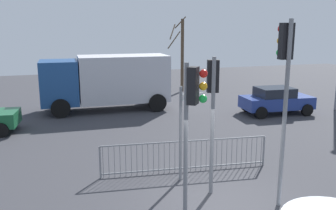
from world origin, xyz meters
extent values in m
plane|color=#38383D|center=(0.00, 0.00, 0.00)|extent=(60.00, 60.00, 0.00)
cylinder|color=slate|center=(-1.01, -0.18, 1.95)|extent=(0.11, 0.11, 3.90)
cube|color=black|center=(-0.88, -0.29, 3.35)|extent=(0.37, 0.39, 0.90)
sphere|color=red|center=(-0.68, -0.44, 3.65)|extent=(0.20, 0.20, 0.20)
sphere|color=orange|center=(-0.68, -0.44, 3.35)|extent=(0.20, 0.20, 0.20)
sphere|color=green|center=(-0.68, -0.44, 3.05)|extent=(0.20, 0.20, 0.20)
cylinder|color=slate|center=(0.12, 0.69, 1.97)|extent=(0.11, 0.11, 3.93)
cube|color=black|center=(0.17, 0.85, 3.38)|extent=(0.37, 0.30, 0.90)
sphere|color=red|center=(0.24, 1.09, 3.68)|extent=(0.20, 0.20, 0.20)
sphere|color=orange|center=(0.24, 1.09, 3.38)|extent=(0.20, 0.20, 0.20)
sphere|color=green|center=(0.24, 1.09, 3.08)|extent=(0.20, 0.20, 0.20)
cylinder|color=slate|center=(1.54, -0.56, 2.46)|extent=(0.11, 0.11, 4.91)
cube|color=black|center=(1.56, -0.40, 4.36)|extent=(0.34, 0.24, 0.90)
sphere|color=red|center=(1.57, -0.15, 4.66)|extent=(0.20, 0.20, 0.20)
sphere|color=orange|center=(1.57, -0.15, 4.36)|extent=(0.20, 0.20, 0.20)
sphere|color=green|center=(1.57, -0.15, 4.06)|extent=(0.20, 0.20, 0.20)
cylinder|color=slate|center=(-0.41, 1.82, 1.49)|extent=(0.09, 0.09, 2.98)
cube|color=white|center=(-0.02, 1.85, 2.63)|extent=(0.70, 0.09, 0.22)
cube|color=slate|center=(-0.02, 2.40, 1.05)|extent=(5.51, 0.68, 0.04)
cube|color=slate|center=(-0.02, 2.40, 0.12)|extent=(5.51, 0.68, 0.04)
cylinder|color=slate|center=(-2.68, 2.71, 0.53)|extent=(0.02, 0.02, 1.05)
cylinder|color=slate|center=(-2.51, 2.69, 0.53)|extent=(0.02, 0.02, 1.05)
cylinder|color=slate|center=(-2.33, 2.67, 0.53)|extent=(0.02, 0.02, 1.05)
cylinder|color=slate|center=(-2.15, 2.65, 0.53)|extent=(0.02, 0.02, 1.05)
cylinder|color=slate|center=(-1.97, 2.63, 0.53)|extent=(0.02, 0.02, 1.05)
cylinder|color=slate|center=(-1.80, 2.61, 0.53)|extent=(0.02, 0.02, 1.05)
cylinder|color=slate|center=(-1.62, 2.59, 0.53)|extent=(0.02, 0.02, 1.05)
cylinder|color=slate|center=(-1.44, 2.57, 0.53)|extent=(0.02, 0.02, 1.05)
cylinder|color=slate|center=(-1.26, 2.55, 0.53)|extent=(0.02, 0.02, 1.05)
cylinder|color=slate|center=(-1.09, 2.53, 0.53)|extent=(0.02, 0.02, 1.05)
cylinder|color=slate|center=(-0.91, 2.50, 0.53)|extent=(0.02, 0.02, 1.05)
cylinder|color=slate|center=(-0.73, 2.48, 0.53)|extent=(0.02, 0.02, 1.05)
cylinder|color=slate|center=(-0.55, 2.46, 0.53)|extent=(0.02, 0.02, 1.05)
cylinder|color=slate|center=(-0.37, 2.44, 0.53)|extent=(0.02, 0.02, 1.05)
cylinder|color=slate|center=(-0.20, 2.42, 0.53)|extent=(0.02, 0.02, 1.05)
cylinder|color=slate|center=(-0.02, 2.40, 0.53)|extent=(0.02, 0.02, 1.05)
cylinder|color=slate|center=(0.16, 2.38, 0.53)|extent=(0.02, 0.02, 1.05)
cylinder|color=slate|center=(0.34, 2.36, 0.53)|extent=(0.02, 0.02, 1.05)
cylinder|color=slate|center=(0.51, 2.34, 0.53)|extent=(0.02, 0.02, 1.05)
cylinder|color=slate|center=(0.69, 2.32, 0.53)|extent=(0.02, 0.02, 1.05)
cylinder|color=slate|center=(0.87, 2.30, 0.53)|extent=(0.02, 0.02, 1.05)
cylinder|color=slate|center=(1.05, 2.28, 0.53)|extent=(0.02, 0.02, 1.05)
cylinder|color=slate|center=(1.23, 2.26, 0.53)|extent=(0.02, 0.02, 1.05)
cylinder|color=slate|center=(1.40, 2.23, 0.53)|extent=(0.02, 0.02, 1.05)
cylinder|color=slate|center=(1.58, 2.21, 0.53)|extent=(0.02, 0.02, 1.05)
cylinder|color=slate|center=(1.76, 2.19, 0.53)|extent=(0.02, 0.02, 1.05)
cylinder|color=slate|center=(1.94, 2.17, 0.53)|extent=(0.02, 0.02, 1.05)
cylinder|color=slate|center=(2.11, 2.15, 0.53)|extent=(0.02, 0.02, 1.05)
cylinder|color=slate|center=(2.29, 2.13, 0.53)|extent=(0.02, 0.02, 1.05)
cylinder|color=slate|center=(2.47, 2.11, 0.53)|extent=(0.02, 0.02, 1.05)
cylinder|color=slate|center=(2.65, 2.09, 0.53)|extent=(0.02, 0.02, 1.05)
cylinder|color=slate|center=(-2.77, 2.72, 0.53)|extent=(0.06, 0.06, 1.05)
cylinder|color=slate|center=(2.74, 2.08, 0.53)|extent=(0.06, 0.06, 1.05)
cube|color=navy|center=(7.63, 8.50, 0.65)|extent=(3.92, 1.99, 0.65)
cube|color=#1E232D|center=(7.48, 8.51, 1.20)|extent=(2.01, 1.64, 0.55)
cylinder|color=black|center=(9.04, 9.24, 0.32)|extent=(0.65, 0.27, 0.64)
cylinder|color=black|center=(8.91, 7.55, 0.32)|extent=(0.65, 0.27, 0.64)
cylinder|color=black|center=(6.35, 9.45, 0.32)|extent=(0.65, 0.27, 0.64)
cylinder|color=black|center=(6.22, 7.76, 0.32)|extent=(0.65, 0.27, 0.64)
cylinder|color=black|center=(-6.06, 10.12, 0.32)|extent=(0.66, 0.30, 0.64)
cylinder|color=black|center=(-6.28, 8.43, 0.32)|extent=(0.66, 0.30, 0.64)
cube|color=silver|center=(-0.10, 12.29, 1.80)|extent=(5.08, 2.56, 2.60)
cube|color=navy|center=(-3.64, 12.41, 1.70)|extent=(2.07, 2.36, 2.40)
cylinder|color=black|center=(-3.68, 11.21, 0.50)|extent=(1.01, 0.33, 1.00)
cylinder|color=black|center=(-3.61, 13.60, 0.50)|extent=(1.01, 0.33, 1.00)
cylinder|color=black|center=(1.56, 11.03, 0.50)|extent=(1.01, 0.33, 1.00)
cylinder|color=black|center=(1.64, 13.43, 0.50)|extent=(1.01, 0.33, 1.00)
cylinder|color=#473828|center=(5.10, 16.64, 2.62)|extent=(0.23, 0.23, 5.24)
cylinder|color=#473828|center=(5.08, 17.05, 4.98)|extent=(0.88, 0.12, 0.87)
cylinder|color=#473828|center=(4.49, 17.03, 4.34)|extent=(0.88, 1.31, 1.08)
cylinder|color=#473828|center=(4.68, 17.24, 3.74)|extent=(1.30, 0.95, 1.24)
camera|label=1|loc=(-4.08, -8.20, 4.73)|focal=38.86mm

